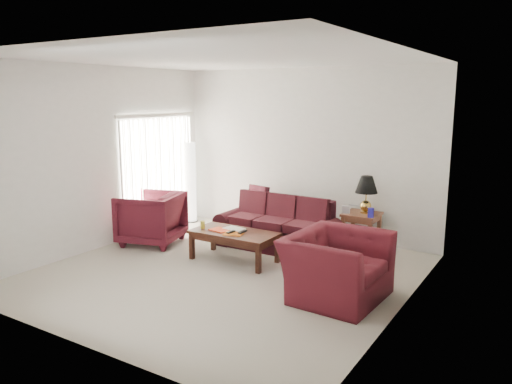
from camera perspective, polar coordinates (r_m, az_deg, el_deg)
floor at (r=7.28m, az=-3.58°, el=-9.23°), size 5.00×5.00×0.00m
blinds at (r=9.49m, az=-11.05°, el=2.08°), size 0.10×2.00×2.16m
sofa at (r=8.29m, az=2.36°, el=-3.68°), size 2.06×0.93×0.83m
throw_pillow at (r=9.19m, az=0.22°, el=-0.55°), size 0.45×0.29×0.43m
end_table at (r=8.47m, az=11.93°, el=-4.38°), size 0.61×0.61×0.61m
table_lamp at (r=8.35m, az=12.48°, el=-0.30°), size 0.45×0.45×0.61m
clock at (r=8.32m, az=10.25°, el=-1.99°), size 0.13×0.07×0.12m
blue_canister at (r=8.11m, az=12.99°, el=-2.32°), size 0.11×0.11×0.15m
picture_frame at (r=8.56m, az=11.16°, el=-1.52°), size 0.14×0.17×0.05m
floor_lamp at (r=10.05m, az=-7.51°, el=1.13°), size 0.28×0.28×1.63m
armchair_left at (r=8.75m, az=-11.89°, el=-2.94°), size 1.21×1.19×0.89m
armchair_right at (r=6.38m, az=9.19°, el=-8.41°), size 1.16×1.31×0.82m
coffee_table at (r=7.72m, az=-2.51°, el=-6.21°), size 1.48×1.08×0.46m
magazine_red at (r=7.73m, az=-4.16°, el=-4.34°), size 0.33×0.27×0.02m
magazine_white at (r=7.78m, az=-2.56°, el=-4.22°), size 0.34×0.27×0.02m
magazine_orange at (r=7.52m, az=-2.60°, el=-4.78°), size 0.33×0.28×0.02m
remote_a at (r=7.55m, az=-2.89°, el=-4.57°), size 0.06×0.17×0.02m
remote_b at (r=7.54m, az=-1.56°, el=-4.56°), size 0.06×0.19×0.02m
yellow_glass at (r=7.88m, az=-6.13°, el=-3.72°), size 0.08×0.08×0.12m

